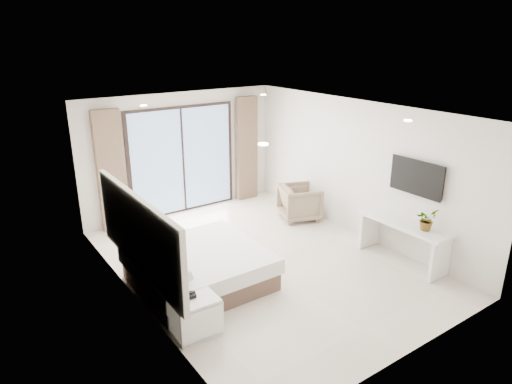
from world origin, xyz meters
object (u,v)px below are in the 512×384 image
Objects in this scene: nightstand at (195,316)px; console_desk at (403,232)px; armchair at (300,201)px; bed at (198,268)px.

nightstand is 0.36× the size of console_desk.
nightstand is 0.74× the size of armchair.
console_desk is at bearing -155.51° from armchair.
console_desk is 2.03× the size of armchair.
nightstand is at bearing 176.34° from console_desk.
armchair reaches higher than console_desk.
console_desk is at bearing -22.34° from bed.
nightstand is (-0.66, -1.12, -0.02)m from bed.
console_desk reaches higher than nightstand.
console_desk is 2.60m from armchair.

